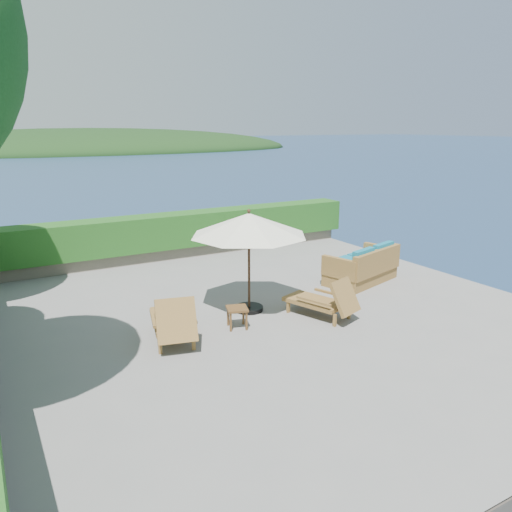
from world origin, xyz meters
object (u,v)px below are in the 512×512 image
lounge_right (324,300)px  side_table (237,311)px  wicker_loveseat (363,268)px  lounge_left (173,320)px  patio_umbrella (249,225)px

lounge_right → side_table: bearing=148.3°
wicker_loveseat → side_table: bearing=178.0°
side_table → wicker_loveseat: bearing=14.3°
lounge_left → side_table: bearing=12.5°
patio_umbrella → side_table: patio_umbrella is taller
patio_umbrella → lounge_right: size_ratio=1.66×
lounge_left → lounge_right: lounge_left is taller
lounge_right → side_table: size_ratio=3.37×
lounge_left → lounge_right: 3.22m
patio_umbrella → lounge_right: bearing=-43.9°
patio_umbrella → wicker_loveseat: patio_umbrella is taller
patio_umbrella → lounge_right: patio_umbrella is taller
wicker_loveseat → patio_umbrella: bearing=169.4°
lounge_right → patio_umbrella: bearing=116.8°
lounge_left → wicker_loveseat: (5.56, 1.04, -0.03)m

